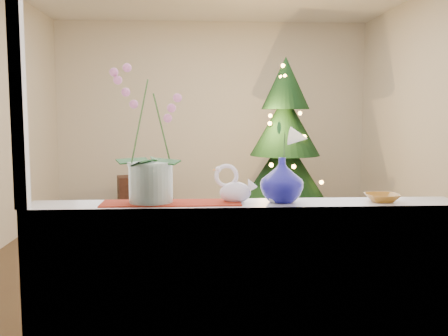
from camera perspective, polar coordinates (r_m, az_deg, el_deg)
The scene contains 16 objects.
ground at distance 5.06m, azimuth -0.28°, elevation -9.53°, with size 5.00×5.00×0.00m, color #3D2819.
wall_back at distance 7.37m, azimuth -1.33°, elevation 6.02°, with size 4.50×0.10×2.70m, color beige.
wall_front at distance 2.38m, azimuth 2.94°, elevation 5.72°, with size 4.50×0.10×2.70m, color beige.
wall_right at distance 5.47m, azimuth 24.08°, elevation 5.44°, with size 0.10×5.00×2.70m, color beige.
window_apron at distance 2.59m, azimuth 2.73°, elevation -14.86°, with size 2.20×0.08×0.88m, color white.
windowsill at distance 2.55m, azimuth 2.57°, elevation -4.43°, with size 2.20×0.26×0.04m, color white.
window_frame at distance 2.43m, azimuth 2.91°, elevation 14.01°, with size 2.22×0.06×1.60m, color white, non-canonical shape.
runner at distance 2.53m, azimuth -6.03°, elevation -3.99°, with size 0.70×0.20×0.01m, color maroon.
orchid_pot at distance 2.52m, azimuth -8.45°, elevation 3.84°, with size 0.24×0.24×0.70m, color white, non-canonical shape.
swan at distance 2.54m, azimuth 1.30°, elevation -1.87°, with size 0.22×0.10×0.19m, color silver, non-canonical shape.
blue_vase at distance 2.56m, azimuth 6.63°, elevation -0.97°, with size 0.25×0.25×0.26m, color #0E0D63.
lily at distance 2.54m, azimuth 6.70°, elevation 4.19°, with size 0.15×0.08×0.20m, color white, non-canonical shape.
paperweight at distance 2.54m, azimuth 5.80°, elevation -3.25°, with size 0.07×0.07×0.07m, color silver.
amber_dish at distance 2.69m, azimuth 17.61°, elevation -3.32°, with size 0.15×0.15×0.04m, color #925E1D.
xmas_tree at distance 6.15m, azimuth 6.97°, elevation 2.97°, with size 1.13×1.13×2.06m, color black, non-canonical shape.
side_table at distance 6.93m, azimuth -9.05°, elevation -3.07°, with size 0.71×0.35×0.53m, color black.
Camera 1 is at (-0.26, -4.86, 1.37)m, focal length 40.00 mm.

